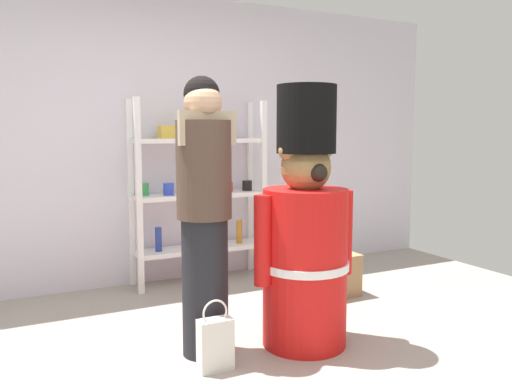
{
  "coord_description": "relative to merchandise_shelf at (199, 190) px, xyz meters",
  "views": [
    {
      "loc": [
        -1.12,
        -2.42,
        1.36
      ],
      "look_at": [
        0.28,
        0.38,
        1.0
      ],
      "focal_mm": 36.08,
      "sensor_mm": 36.0,
      "label": 1
    }
  ],
  "objects": [
    {
      "name": "person_shopper",
      "position": [
        -0.52,
        -1.52,
        0.05
      ],
      "size": [
        0.35,
        0.33,
        1.7
      ],
      "color": "black",
      "rests_on": "ground_plane"
    },
    {
      "name": "shopping_bag",
      "position": [
        -0.56,
        -1.76,
        -0.68
      ],
      "size": [
        0.2,
        0.1,
        0.42
      ],
      "color": "silver",
      "rests_on": "ground_plane"
    },
    {
      "name": "back_wall",
      "position": [
        -0.49,
        0.22,
        0.46
      ],
      "size": [
        6.4,
        0.12,
        2.6
      ],
      "primitive_type": "cube",
      "color": "silver",
      "rests_on": "ground_plane"
    },
    {
      "name": "teddy_bear_guard",
      "position": [
        0.1,
        -1.67,
        -0.14
      ],
      "size": [
        0.72,
        0.56,
        1.66
      ],
      "color": "red",
      "rests_on": "ground_plane"
    },
    {
      "name": "merchandise_shelf",
      "position": [
        0.0,
        0.0,
        0.0
      ],
      "size": [
        1.23,
        0.35,
        1.66
      ],
      "color": "white",
      "rests_on": "ground_plane"
    },
    {
      "name": "ground_plane",
      "position": [
        -0.49,
        -1.98,
        -0.84
      ],
      "size": [
        6.4,
        6.4,
        0.0
      ],
      "primitive_type": "plane",
      "color": "#9E9389"
    },
    {
      "name": "display_crate",
      "position": [
        0.86,
        -0.9,
        -0.67
      ],
      "size": [
        0.39,
        0.33,
        0.35
      ],
      "color": "#9E7A51",
      "rests_on": "ground_plane"
    }
  ]
}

